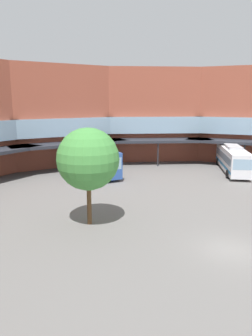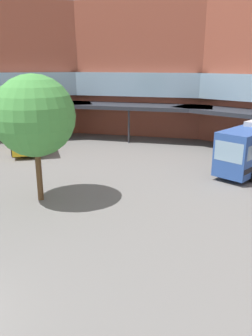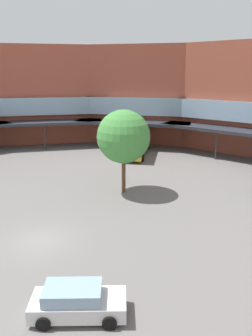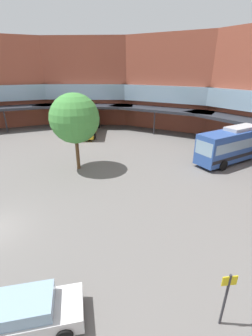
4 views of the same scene
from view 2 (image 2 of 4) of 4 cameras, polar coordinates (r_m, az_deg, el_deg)
station_building at (r=25.58m, az=4.42°, el=14.55°), size 74.25×47.06×14.76m
bus_2 at (r=36.01m, az=-16.35°, el=6.34°), size 8.85×9.27×3.76m
plaza_tree at (r=20.98m, az=-15.04°, el=8.36°), size 4.85×4.85×7.72m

